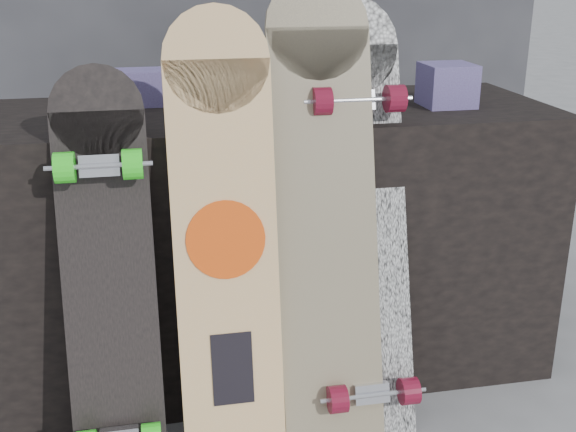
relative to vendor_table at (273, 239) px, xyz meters
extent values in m
cube|color=black|center=(0.00, 0.00, 0.00)|extent=(1.60, 0.60, 0.80)
cube|color=#48366E|center=(-0.38, 0.13, 0.45)|extent=(0.18, 0.12, 0.10)
cube|color=#48366E|center=(0.50, -0.06, 0.46)|extent=(0.14, 0.14, 0.12)
cube|color=#D1B78C|center=(0.07, 0.14, 0.43)|extent=(0.22, 0.10, 0.06)
cube|color=beige|center=(-0.19, -0.41, 0.09)|extent=(0.25, 0.21, 0.99)
cylinder|color=beige|center=(-0.19, -0.32, 0.58)|extent=(0.25, 0.06, 0.25)
cylinder|color=#EE4C0F|center=(-0.19, -0.41, 0.17)|extent=(0.19, 0.04, 0.19)
cube|color=black|center=(-0.19, -0.47, -0.14)|extent=(0.10, 0.04, 0.18)
cube|color=#CEBC8D|center=(0.07, -0.37, 0.12)|extent=(0.26, 0.29, 1.05)
cylinder|color=#CEBC8D|center=(0.07, -0.24, 0.64)|extent=(0.26, 0.08, 0.25)
cube|color=white|center=(0.17, -0.33, 0.10)|extent=(0.26, 0.31, 1.00)
cylinder|color=white|center=(0.17, -0.19, 0.59)|extent=(0.26, 0.09, 0.25)
cube|color=silver|center=(0.17, -0.48, -0.25)|extent=(0.09, 0.04, 0.06)
cylinder|color=maroon|center=(0.07, -0.50, -0.24)|extent=(0.05, 0.07, 0.07)
cylinder|color=maroon|center=(0.26, -0.50, -0.24)|extent=(0.05, 0.07, 0.07)
cube|color=silver|center=(0.17, -0.27, 0.46)|extent=(0.09, 0.04, 0.06)
cylinder|color=maroon|center=(0.07, -0.29, 0.47)|extent=(0.05, 0.07, 0.07)
cylinder|color=maroon|center=(0.26, -0.29, 0.47)|extent=(0.05, 0.07, 0.07)
cube|color=black|center=(-0.46, -0.40, 0.03)|extent=(0.22, 0.23, 0.87)
cylinder|color=black|center=(-0.46, -0.29, 0.47)|extent=(0.22, 0.07, 0.22)
cube|color=silver|center=(-0.46, -0.36, 0.36)|extent=(0.09, 0.04, 0.06)
cylinder|color=#2CEA21|center=(-0.54, -0.38, 0.36)|extent=(0.04, 0.07, 0.07)
cylinder|color=#2CEA21|center=(-0.39, -0.38, 0.36)|extent=(0.05, 0.07, 0.07)
camera|label=1|loc=(-0.36, -2.00, 0.80)|focal=45.00mm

